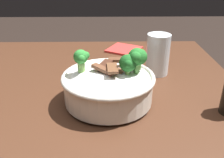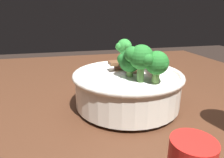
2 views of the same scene
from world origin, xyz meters
name	(u,v)px [view 2 (image 2 of 2)]	position (x,y,z in m)	size (l,w,h in m)	color
dining_table	(62,126)	(0.00, 0.00, 0.71)	(1.40, 1.03, 0.80)	#472819
rice_bowl	(128,83)	(-0.16, 0.10, 0.86)	(0.25, 0.25, 0.15)	silver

